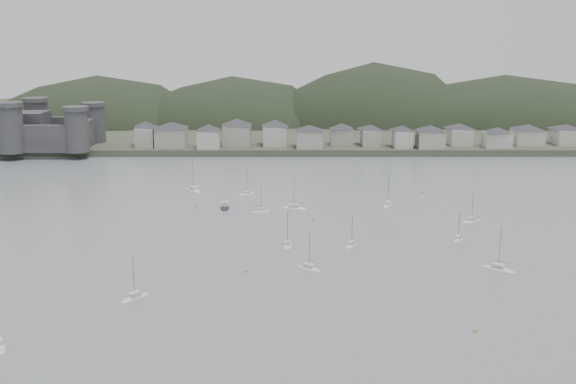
{
  "coord_description": "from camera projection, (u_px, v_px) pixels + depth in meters",
  "views": [
    {
      "loc": [
        -0.51,
        -130.3,
        53.66
      ],
      "look_at": [
        0.0,
        75.0,
        6.0
      ],
      "focal_mm": 42.64,
      "sensor_mm": 36.0,
      "label": 1
    }
  ],
  "objects": [
    {
      "name": "sailboat_lead",
      "position": [
        309.0,
        269.0,
        159.34
      ],
      "size": [
        6.82,
        5.92,
        9.45
      ],
      "rotation": [
        0.0,
        0.0,
        4.06
      ],
      "color": "silver",
      "rests_on": "ground"
    },
    {
      "name": "motor_launch_far",
      "position": [
        225.0,
        207.0,
        215.07
      ],
      "size": [
        3.08,
        7.69,
        3.81
      ],
      "rotation": [
        0.0,
        0.0,
        3.19
      ],
      "color": "black",
      "rests_on": "ground"
    },
    {
      "name": "far_shore_land",
      "position": [
        287.0,
        119.0,
        426.07
      ],
      "size": [
        900.0,
        250.0,
        3.0
      ],
      "primitive_type": "cube",
      "color": "#383D2D",
      "rests_on": "ground"
    },
    {
      "name": "forested_ridge",
      "position": [
        295.0,
        146.0,
        404.04
      ],
      "size": [
        851.55,
        103.94,
        102.57
      ],
      "color": "black",
      "rests_on": "ground"
    },
    {
      "name": "moored_fleet",
      "position": [
        250.0,
        230.0,
        191.08
      ],
      "size": [
        258.28,
        144.43,
        13.32
      ],
      "color": "silver",
      "rests_on": "ground"
    },
    {
      "name": "mooring_buoys",
      "position": [
        325.0,
        224.0,
        197.29
      ],
      "size": [
        183.05,
        127.78,
        0.7
      ],
      "color": "#B77D3D",
      "rests_on": "ground"
    },
    {
      "name": "ground",
      "position": [
        289.0,
        304.0,
        139.05
      ],
      "size": [
        900.0,
        900.0,
        0.0
      ],
      "primitive_type": "plane",
      "color": "slate",
      "rests_on": "ground"
    },
    {
      "name": "waterfront_town",
      "position": [
        397.0,
        133.0,
        315.81
      ],
      "size": [
        451.48,
        28.46,
        12.92
      ],
      "color": "#9A978C",
      "rests_on": "far_shore_land"
    },
    {
      "name": "castle",
      "position": [
        25.0,
        130.0,
        311.43
      ],
      "size": [
        66.0,
        43.0,
        20.0
      ],
      "color": "#313033",
      "rests_on": "far_shore_land"
    }
  ]
}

